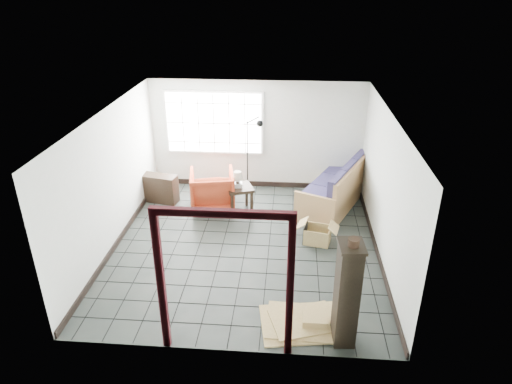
# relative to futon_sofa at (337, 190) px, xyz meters

# --- Properties ---
(ground) EXTENTS (5.50, 5.50, 0.00)m
(ground) POSITION_rel_futon_sofa_xyz_m (-1.87, -1.84, -0.38)
(ground) COLOR black
(ground) RESTS_ON ground
(room_shell) EXTENTS (5.02, 5.52, 2.61)m
(room_shell) POSITION_rel_futon_sofa_xyz_m (-1.87, -1.81, 1.30)
(room_shell) COLOR beige
(room_shell) RESTS_ON ground
(window_panel) EXTENTS (2.32, 0.08, 1.52)m
(window_panel) POSITION_rel_futon_sofa_xyz_m (-2.87, 0.86, 1.22)
(window_panel) COLOR silver
(window_panel) RESTS_ON ground
(doorway_trim) EXTENTS (1.80, 0.08, 2.20)m
(doorway_trim) POSITION_rel_futon_sofa_xyz_m (-1.87, -4.54, 1.00)
(doorway_trim) COLOR #3B0D13
(doorway_trim) RESTS_ON ground
(futon_sofa) EXTENTS (1.78, 2.51, 1.04)m
(futon_sofa) POSITION_rel_futon_sofa_xyz_m (0.00, 0.00, 0.00)
(futon_sofa) COLOR #956A43
(futon_sofa) RESTS_ON ground
(armchair) EXTENTS (1.08, 1.04, 0.96)m
(armchair) POSITION_rel_futon_sofa_xyz_m (-2.76, -0.34, 0.11)
(armchair) COLOR #9B3516
(armchair) RESTS_ON ground
(side_table) EXTENTS (0.70, 0.70, 0.60)m
(side_table) POSITION_rel_futon_sofa_xyz_m (-2.14, -0.46, 0.11)
(side_table) COLOR black
(side_table) RESTS_ON ground
(table_lamp) EXTENTS (0.24, 0.24, 0.36)m
(table_lamp) POSITION_rel_futon_sofa_xyz_m (-2.17, -0.49, 0.47)
(table_lamp) COLOR black
(table_lamp) RESTS_ON side_table
(projector) EXTENTS (0.29, 0.24, 0.10)m
(projector) POSITION_rel_futon_sofa_xyz_m (-2.22, -0.46, 0.27)
(projector) COLOR silver
(projector) RESTS_ON side_table
(floor_lamp) EXTENTS (0.56, 0.35, 1.87)m
(floor_lamp) POSITION_rel_futon_sofa_xyz_m (-1.92, 0.54, 0.62)
(floor_lamp) COLOR black
(floor_lamp) RESTS_ON ground
(console_shelf) EXTENTS (0.88, 0.49, 0.64)m
(console_shelf) POSITION_rel_futon_sofa_xyz_m (-4.02, -0.11, -0.05)
(console_shelf) COLOR black
(console_shelf) RESTS_ON ground
(tall_shelf) EXTENTS (0.36, 0.46, 1.60)m
(tall_shelf) POSITION_rel_futon_sofa_xyz_m (-0.24, -4.24, 0.44)
(tall_shelf) COLOR black
(tall_shelf) RESTS_ON ground
(pot) EXTENTS (0.16, 0.16, 0.11)m
(pot) POSITION_rel_futon_sofa_xyz_m (-0.23, -4.28, 1.28)
(pot) COLOR black
(pot) RESTS_ON tall_shelf
(open_box) EXTENTS (0.85, 0.55, 0.45)m
(open_box) POSITION_rel_futon_sofa_xyz_m (-0.49, -1.62, -0.21)
(open_box) COLOR olive
(open_box) RESTS_ON ground
(cardboard_pile) EXTENTS (1.39, 1.08, 0.18)m
(cardboard_pile) POSITION_rel_futon_sofa_xyz_m (-0.77, -3.98, -0.33)
(cardboard_pile) COLOR olive
(cardboard_pile) RESTS_ON ground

